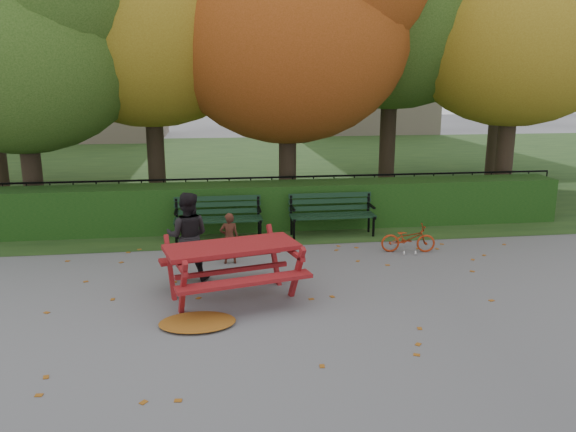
{
  "coord_description": "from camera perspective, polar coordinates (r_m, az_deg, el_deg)",
  "views": [
    {
      "loc": [
        -1.42,
        -7.68,
        3.22
      ],
      "look_at": [
        -0.16,
        1.41,
        1.0
      ],
      "focal_mm": 35.0,
      "sensor_mm": 36.0,
      "label": 1
    }
  ],
  "objects": [
    {
      "name": "ground",
      "position": [
        8.45,
        2.4,
        -8.83
      ],
      "size": [
        90.0,
        90.0,
        0.0
      ],
      "primitive_type": "plane",
      "color": "slate",
      "rests_on": "ground"
    },
    {
      "name": "grass_strip",
      "position": [
        21.96,
        -4.15,
        5.16
      ],
      "size": [
        90.0,
        90.0,
        0.0
      ],
      "primitive_type": "plane",
      "color": "#1C3716",
      "rests_on": "ground"
    },
    {
      "name": "building_right",
      "position": [
        37.01,
        7.18,
        17.82
      ],
      "size": [
        9.0,
        6.0,
        12.0
      ],
      "primitive_type": "cube",
      "color": "#C6B098",
      "rests_on": "ground"
    },
    {
      "name": "hedge",
      "position": [
        12.56,
        -1.24,
        1.09
      ],
      "size": [
        13.0,
        0.9,
        1.0
      ],
      "primitive_type": "cube",
      "color": "black",
      "rests_on": "ground"
    },
    {
      "name": "iron_fence",
      "position": [
        13.33,
        -1.65,
        1.98
      ],
      "size": [
        14.0,
        0.04,
        1.02
      ],
      "color": "black",
      "rests_on": "ground"
    },
    {
      "name": "tree_a",
      "position": [
        13.84,
        -24.95,
        17.79
      ],
      "size": [
        5.88,
        5.6,
        7.48
      ],
      "color": "black",
      "rests_on": "ground"
    },
    {
      "name": "tree_c",
      "position": [
        13.92,
        1.55,
        20.22
      ],
      "size": [
        6.3,
        6.0,
        8.0
      ],
      "color": "black",
      "rests_on": "ground"
    },
    {
      "name": "tree_e",
      "position": [
        15.73,
        23.9,
        19.31
      ],
      "size": [
        6.09,
        5.8,
        8.16
      ],
      "color": "black",
      "rests_on": "ground"
    },
    {
      "name": "tree_g",
      "position": [
        20.1,
        22.42,
        18.79
      ],
      "size": [
        6.3,
        6.0,
        8.55
      ],
      "color": "black",
      "rests_on": "ground"
    },
    {
      "name": "bench_left",
      "position": [
        11.7,
        -7.12,
        0.15
      ],
      "size": [
        1.8,
        0.57,
        0.88
      ],
      "color": "black",
      "rests_on": "ground"
    },
    {
      "name": "bench_right",
      "position": [
        11.96,
        4.45,
        0.52
      ],
      "size": [
        1.8,
        0.57,
        0.88
      ],
      "color": "black",
      "rests_on": "ground"
    },
    {
      "name": "picnic_table",
      "position": [
        8.47,
        -5.7,
        -4.14
      ],
      "size": [
        2.28,
        2.0,
        0.95
      ],
      "rotation": [
        0.0,
        0.0,
        0.24
      ],
      "color": "maroon",
      "rests_on": "ground"
    },
    {
      "name": "leaf_pile",
      "position": [
        7.83,
        -9.18,
        -10.59
      ],
      "size": [
        1.23,
        1.04,
        0.07
      ],
      "primitive_type": "ellipsoid",
      "rotation": [
        0.0,
        0.0,
        -0.36
      ],
      "color": "brown",
      "rests_on": "ground"
    },
    {
      "name": "leaf_scatter",
      "position": [
        8.72,
        2.04,
        -8.05
      ],
      "size": [
        9.0,
        5.7,
        0.01
      ],
      "primitive_type": null,
      "color": "brown",
      "rests_on": "ground"
    },
    {
      "name": "child",
      "position": [
        10.12,
        -5.98,
        -2.26
      ],
      "size": [
        0.35,
        0.23,
        0.93
      ],
      "primitive_type": "imported",
      "rotation": [
        0.0,
        0.0,
        3.16
      ],
      "color": "#431F15",
      "rests_on": "ground"
    },
    {
      "name": "adult",
      "position": [
        9.37,
        -10.16,
        -2.02
      ],
      "size": [
        0.79,
        0.66,
        1.47
      ],
      "primitive_type": "imported",
      "rotation": [
        0.0,
        0.0,
        2.99
      ],
      "color": "black",
      "rests_on": "ground"
    },
    {
      "name": "bicycle",
      "position": [
        11.02,
        12.11,
        -2.24
      ],
      "size": [
        1.07,
        0.51,
        0.54
      ],
      "primitive_type": "imported",
      "rotation": [
        0.0,
        0.0,
        1.42
      ],
      "color": "#9F2C0E",
      "rests_on": "ground"
    }
  ]
}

